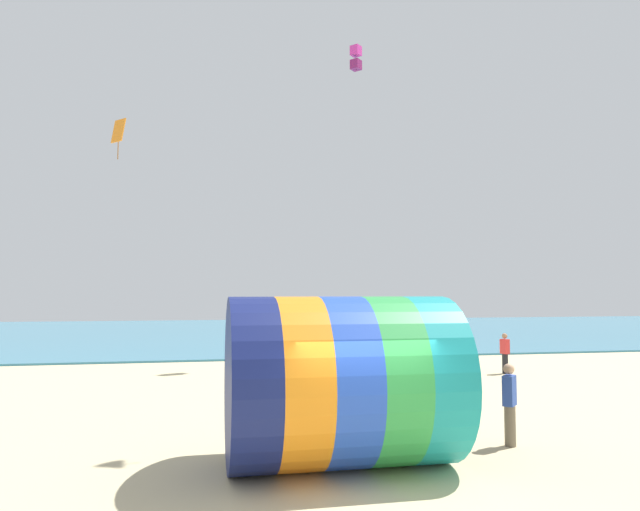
{
  "coord_description": "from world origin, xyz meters",
  "views": [
    {
      "loc": [
        -2.68,
        -9.83,
        3.33
      ],
      "look_at": [
        -0.18,
        3.02,
        4.18
      ],
      "focal_mm": 32.0,
      "sensor_mm": 36.0,
      "label": 1
    }
  ],
  "objects_px": {
    "kite_magenta_box": "(356,58)",
    "bystander_near_water": "(436,374)",
    "giant_inflatable_tube": "(341,381)",
    "kite_orange_diamond": "(118,131)",
    "kite_handler": "(510,403)",
    "bystander_mid_beach": "(505,353)"
  },
  "relations": [
    {
      "from": "kite_magenta_box",
      "to": "bystander_near_water",
      "type": "relative_size",
      "value": 0.83
    },
    {
      "from": "giant_inflatable_tube",
      "to": "kite_orange_diamond",
      "type": "bearing_deg",
      "value": 120.02
    },
    {
      "from": "giant_inflatable_tube",
      "to": "kite_magenta_box",
      "type": "xyz_separation_m",
      "value": [
        4.63,
        16.42,
        13.57
      ]
    },
    {
      "from": "kite_handler",
      "to": "bystander_near_water",
      "type": "xyz_separation_m",
      "value": [
        0.55,
        5.4,
        -0.12
      ]
    },
    {
      "from": "kite_orange_diamond",
      "to": "bystander_mid_beach",
      "type": "height_order",
      "value": "kite_orange_diamond"
    },
    {
      "from": "giant_inflatable_tube",
      "to": "kite_handler",
      "type": "relative_size",
      "value": 2.46
    },
    {
      "from": "kite_magenta_box",
      "to": "bystander_near_water",
      "type": "height_order",
      "value": "kite_magenta_box"
    },
    {
      "from": "kite_handler",
      "to": "kite_orange_diamond",
      "type": "height_order",
      "value": "kite_orange_diamond"
    },
    {
      "from": "kite_handler",
      "to": "kite_magenta_box",
      "type": "relative_size",
      "value": 1.36
    },
    {
      "from": "kite_handler",
      "to": "bystander_mid_beach",
      "type": "height_order",
      "value": "kite_handler"
    },
    {
      "from": "kite_handler",
      "to": "giant_inflatable_tube",
      "type": "bearing_deg",
      "value": -169.85
    },
    {
      "from": "bystander_near_water",
      "to": "bystander_mid_beach",
      "type": "relative_size",
      "value": 0.96
    },
    {
      "from": "kite_orange_diamond",
      "to": "bystander_mid_beach",
      "type": "xyz_separation_m",
      "value": [
        15.2,
        0.95,
        -8.17
      ]
    },
    {
      "from": "kite_orange_diamond",
      "to": "bystander_near_water",
      "type": "xyz_separation_m",
      "value": [
        10.22,
        -3.84,
        -8.21
      ]
    },
    {
      "from": "bystander_near_water",
      "to": "bystander_mid_beach",
      "type": "bearing_deg",
      "value": 43.92
    },
    {
      "from": "bystander_near_water",
      "to": "bystander_mid_beach",
      "type": "distance_m",
      "value": 6.92
    },
    {
      "from": "kite_magenta_box",
      "to": "kite_orange_diamond",
      "type": "bearing_deg",
      "value": -148.01
    },
    {
      "from": "kite_handler",
      "to": "kite_magenta_box",
      "type": "bearing_deg",
      "value": 87.45
    },
    {
      "from": "bystander_near_water",
      "to": "bystander_mid_beach",
      "type": "xyz_separation_m",
      "value": [
        4.98,
        4.8,
        0.04
      ]
    },
    {
      "from": "giant_inflatable_tube",
      "to": "kite_handler",
      "type": "bearing_deg",
      "value": 10.15
    },
    {
      "from": "kite_handler",
      "to": "bystander_mid_beach",
      "type": "xyz_separation_m",
      "value": [
        5.53,
        10.19,
        -0.08
      ]
    },
    {
      "from": "bystander_mid_beach",
      "to": "kite_magenta_box",
      "type": "bearing_deg",
      "value": 131.14
    }
  ]
}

